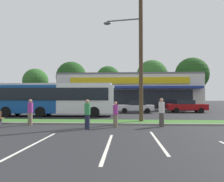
{
  "coord_description": "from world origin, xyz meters",
  "views": [
    {
      "loc": [
        2.34,
        -1.59,
        1.87
      ],
      "look_at": [
        1.11,
        18.1,
        2.47
      ],
      "focal_mm": 33.78,
      "sensor_mm": 36.0,
      "label": 1
    }
  ],
  "objects_px": {
    "city_bus": "(54,98)",
    "pedestrian_far": "(162,112)",
    "utility_pole": "(139,46)",
    "pedestrian_by_pole": "(87,114)",
    "car_2": "(136,107)",
    "car_0": "(186,106)",
    "pedestrian_mid": "(115,114)",
    "pedestrian_near_bench": "(30,112)"
  },
  "relations": [
    {
      "from": "utility_pole",
      "to": "pedestrian_near_bench",
      "type": "height_order",
      "value": "utility_pole"
    },
    {
      "from": "city_bus",
      "to": "utility_pole",
      "type": "bearing_deg",
      "value": -32.78
    },
    {
      "from": "city_bus",
      "to": "car_2",
      "type": "relative_size",
      "value": 2.84
    },
    {
      "from": "car_2",
      "to": "pedestrian_by_pole",
      "type": "xyz_separation_m",
      "value": [
        -3.55,
        -13.31,
        0.12
      ]
    },
    {
      "from": "utility_pole",
      "to": "car_2",
      "type": "distance_m",
      "value": 11.12
    },
    {
      "from": "utility_pole",
      "to": "pedestrian_mid",
      "type": "xyz_separation_m",
      "value": [
        -1.66,
        -2.51,
        -4.94
      ]
    },
    {
      "from": "car_0",
      "to": "pedestrian_near_bench",
      "type": "height_order",
      "value": "pedestrian_near_bench"
    },
    {
      "from": "utility_pole",
      "to": "pedestrian_by_pole",
      "type": "distance_m",
      "value": 6.78
    },
    {
      "from": "utility_pole",
      "to": "city_bus",
      "type": "relative_size",
      "value": 0.89
    },
    {
      "from": "pedestrian_near_bench",
      "to": "pedestrian_mid",
      "type": "bearing_deg",
      "value": -43.95
    },
    {
      "from": "pedestrian_near_bench",
      "to": "pedestrian_far",
      "type": "xyz_separation_m",
      "value": [
        8.7,
        -0.15,
        0.04
      ]
    },
    {
      "from": "city_bus",
      "to": "pedestrian_far",
      "type": "bearing_deg",
      "value": -38.17
    },
    {
      "from": "pedestrian_mid",
      "to": "pedestrian_far",
      "type": "relative_size",
      "value": 0.88
    },
    {
      "from": "car_2",
      "to": "pedestrian_near_bench",
      "type": "bearing_deg",
      "value": 57.02
    },
    {
      "from": "city_bus",
      "to": "pedestrian_near_bench",
      "type": "relative_size",
      "value": 6.97
    },
    {
      "from": "utility_pole",
      "to": "city_bus",
      "type": "xyz_separation_m",
      "value": [
        -8.17,
        4.96,
        -3.98
      ]
    },
    {
      "from": "pedestrian_by_pole",
      "to": "pedestrian_far",
      "type": "xyz_separation_m",
      "value": [
        4.56,
        1.31,
        0.04
      ]
    },
    {
      "from": "city_bus",
      "to": "pedestrian_by_pole",
      "type": "xyz_separation_m",
      "value": [
        4.89,
        -8.33,
        -0.89
      ]
    },
    {
      "from": "city_bus",
      "to": "pedestrian_near_bench",
      "type": "distance_m",
      "value": 6.97
    },
    {
      "from": "pedestrian_by_pole",
      "to": "pedestrian_mid",
      "type": "distance_m",
      "value": 1.85
    },
    {
      "from": "city_bus",
      "to": "car_0",
      "type": "height_order",
      "value": "city_bus"
    },
    {
      "from": "utility_pole",
      "to": "city_bus",
      "type": "height_order",
      "value": "utility_pole"
    },
    {
      "from": "utility_pole",
      "to": "pedestrian_by_pole",
      "type": "xyz_separation_m",
      "value": [
        -3.29,
        -3.37,
        -4.87
      ]
    },
    {
      "from": "utility_pole",
      "to": "pedestrian_far",
      "type": "bearing_deg",
      "value": -58.34
    },
    {
      "from": "pedestrian_far",
      "to": "car_2",
      "type": "bearing_deg",
      "value": 129.13
    },
    {
      "from": "car_2",
      "to": "pedestrian_by_pole",
      "type": "relative_size",
      "value": 2.45
    },
    {
      "from": "pedestrian_by_pole",
      "to": "city_bus",
      "type": "bearing_deg",
      "value": 30.74
    },
    {
      "from": "city_bus",
      "to": "pedestrian_mid",
      "type": "relative_size",
      "value": 7.57
    },
    {
      "from": "city_bus",
      "to": "pedestrian_by_pole",
      "type": "height_order",
      "value": "city_bus"
    },
    {
      "from": "city_bus",
      "to": "pedestrian_far",
      "type": "relative_size",
      "value": 6.68
    },
    {
      "from": "city_bus",
      "to": "pedestrian_near_bench",
      "type": "height_order",
      "value": "city_bus"
    },
    {
      "from": "pedestrian_by_pole",
      "to": "car_2",
      "type": "bearing_deg",
      "value": -14.6
    },
    {
      "from": "car_0",
      "to": "pedestrian_far",
      "type": "xyz_separation_m",
      "value": [
        -5.26,
        -13.04,
        0.13
      ]
    },
    {
      "from": "car_0",
      "to": "pedestrian_mid",
      "type": "xyz_separation_m",
      "value": [
        -8.19,
        -13.48,
        0.02
      ]
    },
    {
      "from": "city_bus",
      "to": "car_2",
      "type": "height_order",
      "value": "city_bus"
    },
    {
      "from": "utility_pole",
      "to": "car_0",
      "type": "relative_size",
      "value": 2.28
    },
    {
      "from": "pedestrian_near_bench",
      "to": "utility_pole",
      "type": "bearing_deg",
      "value": -23.63
    },
    {
      "from": "car_2",
      "to": "pedestrian_near_bench",
      "type": "distance_m",
      "value": 14.12
    },
    {
      "from": "city_bus",
      "to": "car_0",
      "type": "xyz_separation_m",
      "value": [
        14.7,
        6.02,
        -0.98
      ]
    },
    {
      "from": "car_0",
      "to": "car_2",
      "type": "height_order",
      "value": "car_0"
    },
    {
      "from": "car_0",
      "to": "city_bus",
      "type": "bearing_deg",
      "value": -157.75
    },
    {
      "from": "pedestrian_mid",
      "to": "pedestrian_far",
      "type": "distance_m",
      "value": 2.97
    }
  ]
}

